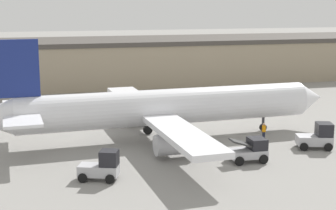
{
  "coord_description": "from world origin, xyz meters",
  "views": [
    {
      "loc": [
        -13.01,
        -47.11,
        13.12
      ],
      "look_at": [
        0.0,
        0.0,
        3.37
      ],
      "focal_mm": 55.0,
      "sensor_mm": 36.0,
      "label": 1
    }
  ],
  "objects_px": {
    "airplane": "(159,108)",
    "belt_loader_truck": "(250,150)",
    "pushback_tug": "(102,167)",
    "baggage_tug": "(317,137)",
    "ground_crew_worker": "(264,131)"
  },
  "relations": [
    {
      "from": "baggage_tug",
      "to": "pushback_tug",
      "type": "xyz_separation_m",
      "value": [
        -20.2,
        -3.3,
        -0.05
      ]
    },
    {
      "from": "airplane",
      "to": "baggage_tug",
      "type": "height_order",
      "value": "airplane"
    },
    {
      "from": "ground_crew_worker",
      "to": "baggage_tug",
      "type": "bearing_deg",
      "value": 26.38
    },
    {
      "from": "airplane",
      "to": "belt_loader_truck",
      "type": "height_order",
      "value": "airplane"
    },
    {
      "from": "baggage_tug",
      "to": "belt_loader_truck",
      "type": "xyz_separation_m",
      "value": [
        -7.56,
        -1.96,
        -0.12
      ]
    },
    {
      "from": "airplane",
      "to": "belt_loader_truck",
      "type": "bearing_deg",
      "value": -60.25
    },
    {
      "from": "airplane",
      "to": "ground_crew_worker",
      "type": "xyz_separation_m",
      "value": [
        9.75,
        -2.83,
        -2.22
      ]
    },
    {
      "from": "pushback_tug",
      "to": "baggage_tug",
      "type": "bearing_deg",
      "value": 31.79
    },
    {
      "from": "baggage_tug",
      "to": "belt_loader_truck",
      "type": "relative_size",
      "value": 1.13
    },
    {
      "from": "airplane",
      "to": "baggage_tug",
      "type": "bearing_deg",
      "value": -30.08
    },
    {
      "from": "baggage_tug",
      "to": "belt_loader_truck",
      "type": "distance_m",
      "value": 7.81
    },
    {
      "from": "pushback_tug",
      "to": "belt_loader_truck",
      "type": "bearing_deg",
      "value": 28.54
    },
    {
      "from": "airplane",
      "to": "ground_crew_worker",
      "type": "height_order",
      "value": "airplane"
    },
    {
      "from": "ground_crew_worker",
      "to": "belt_loader_truck",
      "type": "height_order",
      "value": "belt_loader_truck"
    },
    {
      "from": "ground_crew_worker",
      "to": "baggage_tug",
      "type": "height_order",
      "value": "baggage_tug"
    }
  ]
}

